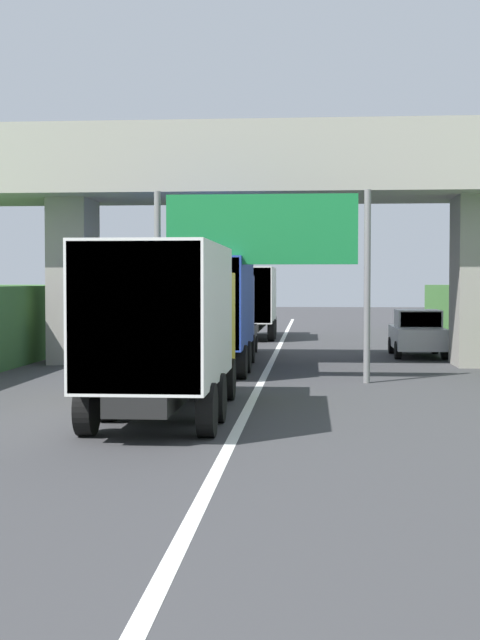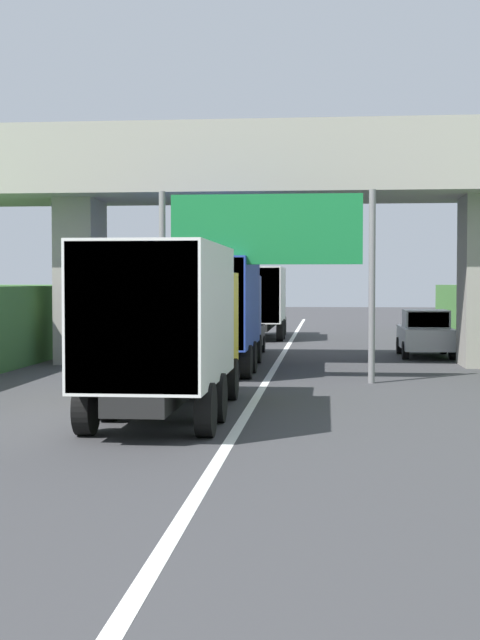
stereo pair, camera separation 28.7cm
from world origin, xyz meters
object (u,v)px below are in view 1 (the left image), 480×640
Objects in this scene: truck_blue at (212,308)px; car_black at (230,332)px; truck_yellow at (167,321)px; car_silver at (417,333)px; truck_green at (251,299)px; overhead_highway_sign at (261,241)px.

truck_blue is 1.78× the size of car_black.
car_silver is at bearing 66.53° from truck_yellow.
truck_blue is at bearing -90.04° from car_black.
car_black is (0.00, 6.15, -1.08)m from truck_blue.
truck_green is (0.11, 16.48, 0.00)m from truck_blue.
truck_blue is (-1.67, 3.00, -1.90)m from overhead_highway_sign.
overhead_highway_sign is at bearing 76.94° from truck_yellow.
truck_green is 12.54m from car_silver.
truck_blue is 1.00× the size of truck_yellow.
truck_yellow is 15.80m from car_black.
overhead_highway_sign is 1.43× the size of car_black.
truck_green is at bearing 89.63° from truck_blue.
car_black is (-0.13, 15.76, -1.08)m from truck_yellow.
car_black and car_silver have the same top height.
truck_blue is at bearing -139.06° from car_silver.
truck_yellow is at bearing -89.51° from car_black.
overhead_highway_sign is 0.81× the size of truck_blue.
truck_yellow is 17.05m from car_silver.
car_black is (-1.67, 9.15, -2.97)m from overhead_highway_sign.
truck_blue is at bearing 119.13° from overhead_highway_sign.
car_black is (-0.10, -10.33, -1.08)m from truck_green.
truck_yellow is at bearing -89.17° from truck_blue.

